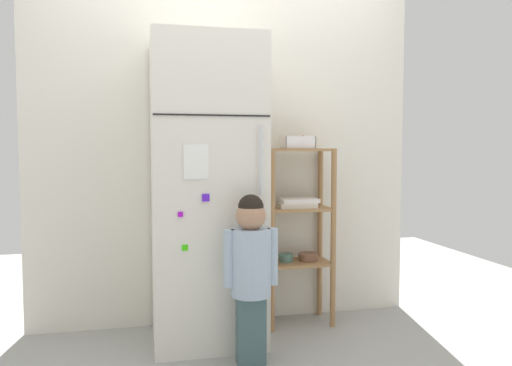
# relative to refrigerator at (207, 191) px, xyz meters

# --- Properties ---
(ground_plane) EXTENTS (6.00, 6.00, 0.00)m
(ground_plane) POSITION_rel_refrigerator_xyz_m (0.18, -0.02, -0.92)
(ground_plane) COLOR #999993
(kitchen_wall_back) EXTENTS (2.60, 0.03, 2.33)m
(kitchen_wall_back) POSITION_rel_refrigerator_xyz_m (0.18, 0.33, 0.25)
(kitchen_wall_back) COLOR silver
(kitchen_wall_back) RESTS_ON ground
(refrigerator) EXTENTS (0.66, 0.63, 1.83)m
(refrigerator) POSITION_rel_refrigerator_xyz_m (0.00, 0.00, 0.00)
(refrigerator) COLOR silver
(refrigerator) RESTS_ON ground
(child_standing) EXTENTS (0.30, 0.22, 0.93)m
(child_standing) POSITION_rel_refrigerator_xyz_m (0.18, -0.42, -0.35)
(child_standing) COLOR #445F62
(child_standing) RESTS_ON ground
(pantry_shelf_unit) EXTENTS (0.45, 0.29, 1.18)m
(pantry_shelf_unit) POSITION_rel_refrigerator_xyz_m (0.63, 0.15, -0.23)
(pantry_shelf_unit) COLOR #9E7247
(pantry_shelf_unit) RESTS_ON ground
(fruit_bin) EXTENTS (0.21, 0.15, 0.09)m
(fruit_bin) POSITION_rel_refrigerator_xyz_m (0.64, 0.14, 0.30)
(fruit_bin) COLOR white
(fruit_bin) RESTS_ON pantry_shelf_unit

